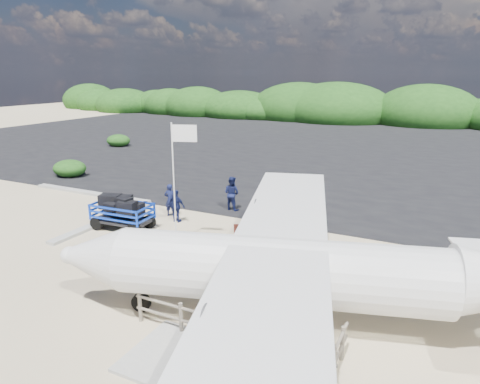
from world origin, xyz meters
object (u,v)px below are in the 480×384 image
object	(u,v)px
baggage_cart	(124,229)
signboard	(255,258)
crew_a	(170,200)
crew_c	(177,206)
flagpole	(176,243)
crew_b	(232,193)

from	to	relation	value
baggage_cart	signboard	distance (m)	7.21
crew_a	crew_c	distance (m)	1.06
flagpole	signboard	size ratio (longest dim) A/B	2.97
baggage_cart	crew_b	xyz separation A→B (m)	(3.40, 5.03, 0.96)
signboard	crew_b	world-z (taller)	crew_b
flagpole	crew_c	xyz separation A→B (m)	(-1.56, 2.35, 0.85)
signboard	crew_c	distance (m)	5.95
signboard	crew_c	size ratio (longest dim) A/B	1.07
signboard	crew_a	distance (m)	6.98
baggage_cart	flagpole	world-z (taller)	flagpole
crew_b	baggage_cart	bearing A→B (deg)	62.55
baggage_cart	crew_b	bearing A→B (deg)	52.83
crew_a	crew_b	distance (m)	3.41
baggage_cart	signboard	xyz separation A→B (m)	(7.20, -0.28, 0.00)
baggage_cart	flagpole	bearing A→B (deg)	-8.79
signboard	crew_b	distance (m)	6.61
flagpole	crew_a	distance (m)	3.94
signboard	crew_a	xyz separation A→B (m)	(-6.26, 2.95, 0.89)
flagpole	baggage_cart	bearing A→B (deg)	174.38
flagpole	signboard	world-z (taller)	flagpole
crew_c	crew_a	bearing A→B (deg)	-34.24
crew_b	flagpole	bearing A→B (deg)	95.99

